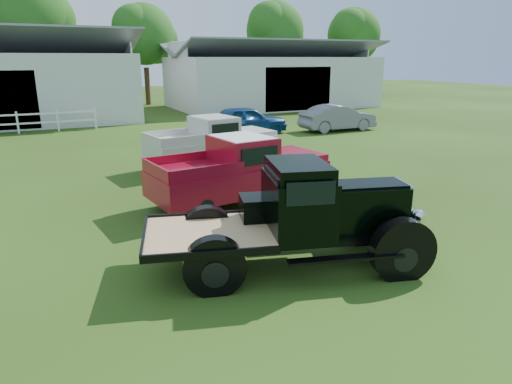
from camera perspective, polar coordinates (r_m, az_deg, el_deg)
name	(u,v)px	position (r m, az deg, el deg)	size (l,w,h in m)	color
ground	(272,257)	(9.53, 2.06, -8.07)	(120.00, 120.00, 0.00)	#24330F
shed_right	(271,75)	(39.11, 1.92, 14.45)	(16.80, 9.20, 5.20)	#B4B4B4
tree_b	(26,34)	(41.71, -26.84, 17.24)	(6.90, 6.90, 11.50)	#25531A
tree_c	(145,51)	(41.67, -13.68, 16.75)	(5.40, 5.40, 9.00)	#25531A
tree_d	(275,47)	(47.16, 2.36, 17.70)	(6.00, 6.00, 10.00)	#25531A
tree_e	(353,50)	(49.77, 12.04, 17.01)	(5.70, 5.70, 9.50)	#25531A
vintage_flatbed	(292,216)	(8.75, 4.56, -3.00)	(5.29, 2.10, 2.10)	black
red_pickup	(240,170)	(12.77, -2.08, 2.83)	(5.20, 2.00, 1.90)	maroon
white_pickup	(212,142)	(17.18, -5.53, 6.19)	(5.01, 1.94, 1.84)	beige
misc_car_blue	(246,120)	(24.66, -1.22, 8.98)	(1.78, 4.42, 1.51)	navy
misc_car_grey	(338,118)	(26.30, 10.20, 9.12)	(1.52, 4.36, 1.44)	slate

